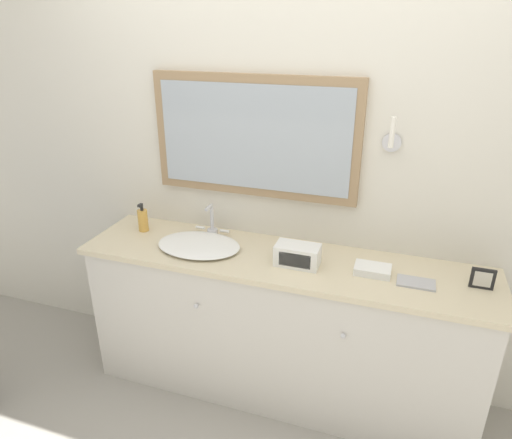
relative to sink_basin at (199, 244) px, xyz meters
The scene contains 9 objects.
ground_plane 1.02m from the sink_basin, 28.41° to the right, with size 14.00×14.00×0.00m, color #9E998E.
wall_back 0.67m from the sink_basin, 33.66° to the left, with size 8.00×0.18×2.55m.
vanity_counter 0.64m from the sink_basin, ahead, with size 2.13×0.51×0.86m.
sink_basin is the anchor object (origin of this frame).
soap_bottle 0.41m from the sink_basin, 167.08° to the left, with size 0.06×0.06×0.17m.
appliance_box 0.55m from the sink_basin, ahead, with size 0.22×0.12×0.11m.
picture_frame 1.39m from the sink_basin, ahead, with size 0.10×0.01×0.10m.
hand_towel_near_sink 0.91m from the sink_basin, ahead, with size 0.17×0.11×0.04m.
metal_tray 1.11m from the sink_basin, ahead, with size 0.17×0.10×0.01m.
Camera 1 is at (0.54, -1.73, 1.98)m, focal length 32.00 mm.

